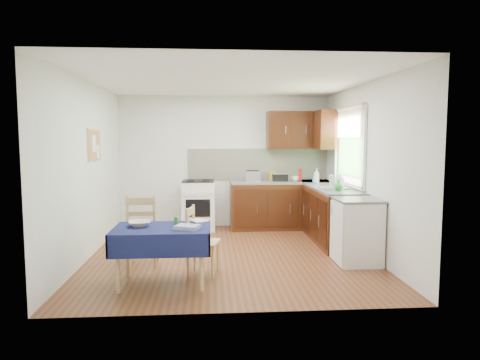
{
  "coord_description": "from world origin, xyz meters",
  "views": [
    {
      "loc": [
        -0.29,
        -6.1,
        1.69
      ],
      "look_at": [
        0.17,
        0.3,
        1.07
      ],
      "focal_mm": 32.0,
      "sensor_mm": 36.0,
      "label": 1
    }
  ],
  "objects": [
    {
      "name": "toaster",
      "position": [
        0.51,
        1.78,
        1.0
      ],
      "size": [
        0.27,
        0.17,
        0.21
      ],
      "rotation": [
        0.0,
        0.0,
        -0.16
      ],
      "color": "silver",
      "rests_on": "worktop_back"
    },
    {
      "name": "plate_bowl",
      "position": [
        -1.1,
        -1.13,
        0.7
      ],
      "size": [
        0.29,
        0.29,
        0.06
      ],
      "primitive_type": "imported",
      "rotation": [
        0.0,
        0.0,
        0.16
      ],
      "color": "beige",
      "rests_on": "dining_table"
    },
    {
      "name": "corkboard",
      "position": [
        -1.97,
        0.3,
        1.6
      ],
      "size": [
        0.04,
        0.62,
        0.47
      ],
      "color": "tan",
      "rests_on": "wall_left"
    },
    {
      "name": "book",
      "position": [
        -0.5,
        -0.92,
        0.68
      ],
      "size": [
        0.26,
        0.29,
        0.02
      ],
      "primitive_type": "imported",
      "rotation": [
        0.0,
        0.0,
        0.54
      ],
      "color": "white",
      "rests_on": "dining_table"
    },
    {
      "name": "worktop_corner",
      "position": [
        1.7,
        1.8,
        0.88
      ],
      "size": [
        0.6,
        0.6,
        0.04
      ],
      "primitive_type": "cube",
      "color": "slate",
      "rests_on": "base_cabinets"
    },
    {
      "name": "spice_jar",
      "position": [
        -0.69,
        -1.05,
        0.72
      ],
      "size": [
        0.05,
        0.05,
        0.09
      ],
      "primitive_type": "cylinder",
      "color": "#248524",
      "rests_on": "dining_table"
    },
    {
      "name": "dish_rack",
      "position": [
        1.68,
        0.52,
        0.92
      ],
      "size": [
        0.45,
        0.34,
        0.21
      ],
      "rotation": [
        0.0,
        0.0,
        0.02
      ],
      "color": "gray",
      "rests_on": "worktop_right"
    },
    {
      "name": "wall_front",
      "position": [
        0.0,
        -2.1,
        1.25
      ],
      "size": [
        4.0,
        0.02,
        2.5
      ],
      "primitive_type": "cube",
      "color": "silver",
      "rests_on": "ground"
    },
    {
      "name": "window",
      "position": [
        1.97,
        0.7,
        1.65
      ],
      "size": [
        0.04,
        1.48,
        1.26
      ],
      "color": "#325B25",
      "rests_on": "wall_right"
    },
    {
      "name": "chair_near",
      "position": [
        -0.42,
        -0.88,
        0.45
      ],
      "size": [
        0.46,
        0.46,
        0.85
      ],
      "rotation": [
        0.0,
        0.0,
        1.33
      ],
      "color": "tan",
      "rests_on": "ground"
    },
    {
      "name": "wall_back",
      "position": [
        0.0,
        2.1,
        1.25
      ],
      "size": [
        4.0,
        0.02,
        2.5
      ],
      "primitive_type": "cube",
      "color": "silver",
      "rests_on": "ground"
    },
    {
      "name": "tea_towel",
      "position": [
        -0.54,
        -1.32,
        0.69
      ],
      "size": [
        0.31,
        0.28,
        0.05
      ],
      "primitive_type": "cube",
      "rotation": [
        0.0,
        0.0,
        -0.37
      ],
      "color": "navy",
      "rests_on": "dining_table"
    },
    {
      "name": "soap_bottle_b",
      "position": [
        1.61,
        1.4,
        1.0
      ],
      "size": [
        0.13,
        0.13,
        0.2
      ],
      "primitive_type": "imported",
      "rotation": [
        0.0,
        0.0,
        2.22
      ],
      "color": "#1F6CB4",
      "rests_on": "worktop_right"
    },
    {
      "name": "worktop_back",
      "position": [
        1.05,
        1.8,
        0.88
      ],
      "size": [
        1.9,
        0.6,
        0.04
      ],
      "primitive_type": "cube",
      "color": "slate",
      "rests_on": "base_cabinets"
    },
    {
      "name": "sauce_bottle",
      "position": [
        1.38,
        1.66,
        1.02
      ],
      "size": [
        0.05,
        0.05,
        0.24
      ],
      "primitive_type": "cylinder",
      "color": "#AF0E15",
      "rests_on": "worktop_back"
    },
    {
      "name": "upper_cabinets",
      "position": [
        1.52,
        1.8,
        1.85
      ],
      "size": [
        1.2,
        0.85,
        0.7
      ],
      "color": "#341909",
      "rests_on": "wall_back"
    },
    {
      "name": "wall_left",
      "position": [
        -2.0,
        0.0,
        1.25
      ],
      "size": [
        0.02,
        4.2,
        2.5
      ],
      "primitive_type": "cube",
      "color": "silver",
      "rests_on": "ground"
    },
    {
      "name": "cup",
      "position": [
        1.31,
        1.71,
        0.95
      ],
      "size": [
        0.15,
        0.15,
        0.1
      ],
      "primitive_type": "imported",
      "rotation": [
        0.0,
        0.0,
        -0.24
      ],
      "color": "silver",
      "rests_on": "worktop_back"
    },
    {
      "name": "ceiling",
      "position": [
        0.0,
        0.0,
        2.5
      ],
      "size": [
        4.0,
        4.2,
        0.02
      ],
      "primitive_type": "cube",
      "color": "white",
      "rests_on": "wall_back"
    },
    {
      "name": "base_cabinets",
      "position": [
        1.36,
        1.26,
        0.43
      ],
      "size": [
        1.9,
        2.3,
        0.86
      ],
      "color": "#341909",
      "rests_on": "ground"
    },
    {
      "name": "fridge",
      "position": [
        1.7,
        -0.55,
        0.44
      ],
      "size": [
        0.58,
        0.6,
        0.89
      ],
      "color": "white",
      "rests_on": "ground"
    },
    {
      "name": "sandwich_press",
      "position": [
        1.03,
        1.8,
        0.98
      ],
      "size": [
        0.27,
        0.24,
        0.16
      ],
      "rotation": [
        0.0,
        0.0,
        -0.08
      ],
      "color": "black",
      "rests_on": "worktop_back"
    },
    {
      "name": "chair_far",
      "position": [
        -1.18,
        -0.44,
        0.51
      ],
      "size": [
        0.43,
        0.43,
        0.96
      ],
      "rotation": [
        0.0,
        0.0,
        3.15
      ],
      "color": "tan",
      "rests_on": "ground"
    },
    {
      "name": "splashback",
      "position": [
        0.65,
        2.08,
        1.2
      ],
      "size": [
        2.7,
        0.02,
        0.6
      ],
      "primitive_type": "cube",
      "color": "#EBE4C7",
      "rests_on": "wall_back"
    },
    {
      "name": "soap_bottle_a",
      "position": [
        1.61,
        1.36,
        1.03
      ],
      "size": [
        0.14,
        0.14,
        0.27
      ],
      "primitive_type": "imported",
      "rotation": [
        0.0,
        0.0,
        0.5
      ],
      "color": "white",
      "rests_on": "worktop_right"
    },
    {
      "name": "wall_right",
      "position": [
        2.0,
        0.0,
        1.25
      ],
      "size": [
        0.02,
        4.2,
        2.5
      ],
      "primitive_type": "cube",
      "color": "silver",
      "rests_on": "ground"
    },
    {
      "name": "floor",
      "position": [
        0.0,
        0.0,
        0.0
      ],
      "size": [
        4.2,
        4.2,
        0.0
      ],
      "primitive_type": "plane",
      "color": "#4E2E15",
      "rests_on": "ground"
    },
    {
      "name": "stove",
      "position": [
        -0.5,
        1.8,
        0.46
      ],
      "size": [
        0.6,
        0.61,
        0.92
      ],
      "color": "white",
      "rests_on": "ground"
    },
    {
      "name": "dining_table",
      "position": [
        -0.84,
        -1.2,
        0.56
      ],
      "size": [
        1.11,
        0.75,
        0.67
      ],
      "rotation": [
        0.0,
        0.0,
        0.22
      ],
      "color": "#0E1338",
      "rests_on": "ground"
    },
    {
      "name": "yellow_packet",
      "position": [
        0.92,
        1.96,
        0.98
      ],
      "size": [
        0.14,
        0.11,
        0.17
      ],
      "primitive_type": "cube",
      "rotation": [
        0.0,
        0.0,
        0.21
      ],
      "color": "gold",
      "rests_on": "worktop_back"
    },
    {
      "name": "kettle",
      "position": [
        1.7,
        0.32,
        1.01
      ],
      "size": [
        0.15,
        0.15,
        0.25
      ],
      "color": "white",
      "rests_on": "worktop_right"
    },
    {
      "name": "soap_bottle_c",
      "position": [
        1.67,
        0.24,
        0.98
      ],
      "size": [
        0.16,
        0.16,
        0.16
      ],
      "primitive_type": "imported",
      "rotation": [
        0.0,
        0.0,
        3.44
      ],
      "color": "green",
      "rests_on": "worktop_right"
    },
    {
      "name": "worktop_right",
      "position": [
        1.7,
        0.65,
        0.88
      ],
      "size": [
        0.6,
        1.7,
        0.04
      ],
      "primitive_type": "cube",
      "color": "slate",
      "rests_on": "base_cabinets"
    }
  ]
}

